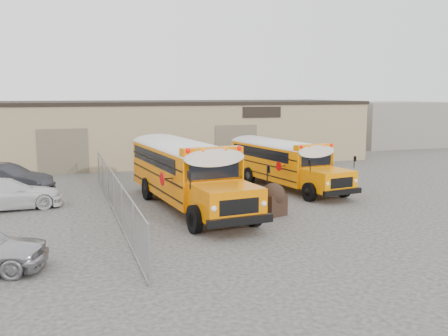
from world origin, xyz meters
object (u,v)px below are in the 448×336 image
object	(u,v)px
school_bus_left	(148,153)
school_bus_right	(235,150)
car_white	(6,194)
tarp_bundle	(273,199)
car_dark	(4,179)

from	to	relation	value
school_bus_left	school_bus_right	size ratio (longest dim) A/B	1.16
school_bus_right	car_white	xyz separation A→B (m)	(-13.48, -6.59, -0.86)
school_bus_left	tarp_bundle	distance (m)	10.18
school_bus_left	car_dark	distance (m)	7.85
school_bus_right	tarp_bundle	size ratio (longest dim) A/B	6.66
tarp_bundle	car_white	bearing A→B (deg)	156.36
tarp_bundle	car_white	xyz separation A→B (m)	(-11.15, 4.88, -0.02)
school_bus_left	car_white	xyz separation A→B (m)	(-7.31, -4.48, -1.11)
school_bus_right	car_dark	xyz separation A→B (m)	(-13.91, -2.86, -0.77)
school_bus_left	car_dark	xyz separation A→B (m)	(-7.75, -0.75, -1.02)
school_bus_right	car_dark	size ratio (longest dim) A/B	1.95
school_bus_left	school_bus_right	bearing A→B (deg)	18.91
school_bus_right	car_dark	distance (m)	14.23
car_dark	school_bus_right	bearing A→B (deg)	-53.60
car_white	car_dark	bearing A→B (deg)	0.25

